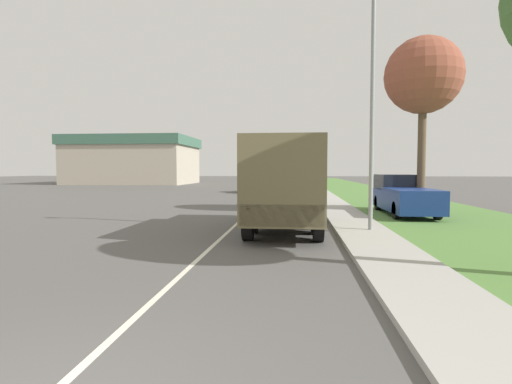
{
  "coord_description": "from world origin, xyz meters",
  "views": [
    {
      "loc": [
        2.26,
        -2.78,
        2.1
      ],
      "look_at": [
        0.76,
        12.42,
        1.25
      ],
      "focal_mm": 28.0,
      "sensor_mm": 36.0,
      "label": 1
    }
  ],
  "objects": [
    {
      "name": "lamp_post",
      "position": [
        4.56,
        10.69,
        4.75
      ],
      "size": [
        1.69,
        0.24,
        7.89
      ],
      "color": "gray",
      "rests_on": "sidewalk_right"
    },
    {
      "name": "car_nearest_ahead",
      "position": [
        1.59,
        20.96,
        0.64
      ],
      "size": [
        1.88,
        3.95,
        1.39
      ],
      "color": "black",
      "rests_on": "ground"
    },
    {
      "name": "military_truck",
      "position": [
        1.9,
        10.93,
        1.69
      ],
      "size": [
        2.37,
        6.73,
        3.07
      ],
      "color": "#474C38",
      "rests_on": "ground"
    },
    {
      "name": "pickup_truck",
      "position": [
        7.35,
        16.65,
        0.89
      ],
      "size": [
        1.91,
        5.78,
        1.84
      ],
      "color": "navy",
      "rests_on": "grass_strip_right"
    },
    {
      "name": "lane_centre_stripe",
      "position": [
        0.0,
        40.0,
        0.0
      ],
      "size": [
        0.12,
        120.0,
        0.0
      ],
      "color": "silver",
      "rests_on": "ground"
    },
    {
      "name": "building_distant",
      "position": [
        -22.09,
        55.72,
        3.55
      ],
      "size": [
        17.72,
        13.26,
        7.0
      ],
      "color": "#B2A893",
      "rests_on": "ground"
    },
    {
      "name": "car_second_ahead",
      "position": [
        -1.92,
        34.24,
        0.67
      ],
      "size": [
        1.9,
        4.08,
        1.47
      ],
      "color": "black",
      "rests_on": "ground"
    },
    {
      "name": "ground_plane",
      "position": [
        0.0,
        40.0,
        0.0
      ],
      "size": [
        180.0,
        180.0,
        0.0
      ],
      "primitive_type": "plane",
      "color": "#565451"
    },
    {
      "name": "tree_mid_right",
      "position": [
        8.16,
        16.69,
        6.43
      ],
      "size": [
        3.55,
        3.55,
        8.24
      ],
      "color": "brown",
      "rests_on": "grass_strip_right"
    },
    {
      "name": "grass_strip_right",
      "position": [
        8.9,
        40.0,
        0.01
      ],
      "size": [
        7.0,
        120.0,
        0.02
      ],
      "color": "#56843D",
      "rests_on": "ground"
    },
    {
      "name": "sidewalk_right",
      "position": [
        4.5,
        40.0,
        0.06
      ],
      "size": [
        1.8,
        120.0,
        0.12
      ],
      "color": "#ADAAA3",
      "rests_on": "ground"
    }
  ]
}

